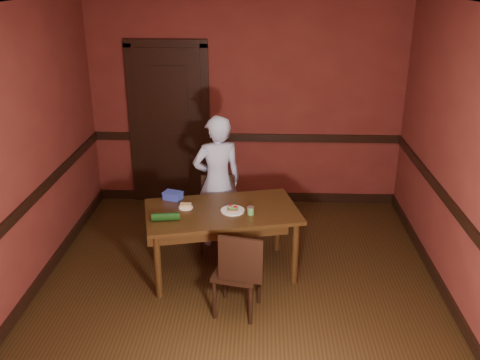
# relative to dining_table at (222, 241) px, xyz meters

# --- Properties ---
(floor) EXTENTS (4.00, 4.50, 0.01)m
(floor) POSITION_rel_dining_table_xyz_m (0.18, -0.39, -0.35)
(floor) COLOR black
(floor) RESTS_ON ground
(ceiling) EXTENTS (4.00, 4.50, 0.01)m
(ceiling) POSITION_rel_dining_table_xyz_m (0.18, -0.39, 2.35)
(ceiling) COLOR beige
(ceiling) RESTS_ON ground
(wall_back) EXTENTS (4.00, 0.02, 2.70)m
(wall_back) POSITION_rel_dining_table_xyz_m (0.18, 1.86, 1.00)
(wall_back) COLOR maroon
(wall_back) RESTS_ON ground
(wall_front) EXTENTS (4.00, 0.02, 2.70)m
(wall_front) POSITION_rel_dining_table_xyz_m (0.18, -2.64, 1.00)
(wall_front) COLOR maroon
(wall_front) RESTS_ON ground
(wall_left) EXTENTS (0.02, 4.50, 2.70)m
(wall_left) POSITION_rel_dining_table_xyz_m (-1.82, -0.39, 1.00)
(wall_left) COLOR maroon
(wall_left) RESTS_ON ground
(wall_right) EXTENTS (0.02, 4.50, 2.70)m
(wall_right) POSITION_rel_dining_table_xyz_m (2.18, -0.39, 1.00)
(wall_right) COLOR maroon
(wall_right) RESTS_ON ground
(dado_back) EXTENTS (4.00, 0.03, 0.10)m
(dado_back) POSITION_rel_dining_table_xyz_m (0.18, 1.84, 0.55)
(dado_back) COLOR black
(dado_back) RESTS_ON ground
(dado_left) EXTENTS (0.03, 4.50, 0.10)m
(dado_left) POSITION_rel_dining_table_xyz_m (-1.80, -0.39, 0.55)
(dado_left) COLOR black
(dado_left) RESTS_ON ground
(dado_right) EXTENTS (0.03, 4.50, 0.10)m
(dado_right) POSITION_rel_dining_table_xyz_m (2.17, -0.39, 0.55)
(dado_right) COLOR black
(dado_right) RESTS_ON ground
(baseboard_back) EXTENTS (4.00, 0.03, 0.12)m
(baseboard_back) POSITION_rel_dining_table_xyz_m (0.18, 1.84, -0.29)
(baseboard_back) COLOR black
(baseboard_back) RESTS_ON ground
(baseboard_left) EXTENTS (0.03, 4.50, 0.12)m
(baseboard_left) POSITION_rel_dining_table_xyz_m (-1.80, -0.39, -0.29)
(baseboard_left) COLOR black
(baseboard_left) RESTS_ON ground
(baseboard_right) EXTENTS (0.03, 4.50, 0.12)m
(baseboard_right) POSITION_rel_dining_table_xyz_m (2.17, -0.39, -0.29)
(baseboard_right) COLOR black
(baseboard_right) RESTS_ON ground
(door) EXTENTS (1.05, 0.07, 2.20)m
(door) POSITION_rel_dining_table_xyz_m (-0.82, 1.82, 0.74)
(door) COLOR black
(door) RESTS_ON ground
(dining_table) EXTENTS (1.67, 1.17, 0.71)m
(dining_table) POSITION_rel_dining_table_xyz_m (0.00, 0.00, 0.00)
(dining_table) COLOR #35200D
(dining_table) RESTS_ON floor
(chair_far) EXTENTS (0.43, 0.43, 0.82)m
(chair_far) POSITION_rel_dining_table_xyz_m (-0.11, 0.52, 0.06)
(chair_far) COLOR black
(chair_far) RESTS_ON floor
(chair_near) EXTENTS (0.47, 0.47, 0.85)m
(chair_near) POSITION_rel_dining_table_xyz_m (0.18, -0.68, 0.07)
(chair_near) COLOR black
(chair_near) RESTS_ON floor
(person) EXTENTS (0.64, 0.52, 1.51)m
(person) POSITION_rel_dining_table_xyz_m (-0.10, 0.65, 0.40)
(person) COLOR silver
(person) RESTS_ON floor
(sandwich_plate) EXTENTS (0.24, 0.24, 0.06)m
(sandwich_plate) POSITION_rel_dining_table_xyz_m (0.11, -0.03, 0.37)
(sandwich_plate) COLOR white
(sandwich_plate) RESTS_ON dining_table
(sauce_jar) EXTENTS (0.07, 0.07, 0.08)m
(sauce_jar) POSITION_rel_dining_table_xyz_m (0.29, -0.09, 0.39)
(sauce_jar) COLOR #529A43
(sauce_jar) RESTS_ON dining_table
(cheese_saucer) EXTENTS (0.15, 0.15, 0.05)m
(cheese_saucer) POSITION_rel_dining_table_xyz_m (-0.37, 0.03, 0.37)
(cheese_saucer) COLOR white
(cheese_saucer) RESTS_ON dining_table
(food_tub) EXTENTS (0.23, 0.19, 0.08)m
(food_tub) POSITION_rel_dining_table_xyz_m (-0.53, 0.24, 0.40)
(food_tub) COLOR blue
(food_tub) RESTS_ON dining_table
(wrapped_veg) EXTENTS (0.28, 0.11, 0.08)m
(wrapped_veg) POSITION_rel_dining_table_xyz_m (-0.52, -0.26, 0.39)
(wrapped_veg) COLOR #123910
(wrapped_veg) RESTS_ON dining_table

